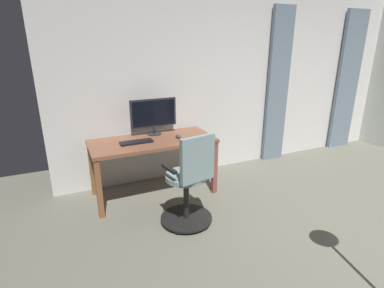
{
  "coord_description": "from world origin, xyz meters",
  "views": [
    {
      "loc": [
        2.6,
        0.9,
        1.87
      ],
      "look_at": [
        1.35,
        -1.87,
        0.82
      ],
      "focal_mm": 28.16,
      "sensor_mm": 36.0,
      "label": 1
    }
  ],
  "objects_px": {
    "office_chair": "(190,184)",
    "computer_mouse": "(178,136)",
    "desk": "(153,147)",
    "computer_keyboard": "(136,142)",
    "computer_monitor": "(154,114)"
  },
  "relations": [
    {
      "from": "desk",
      "to": "computer_mouse",
      "type": "height_order",
      "value": "computer_mouse"
    },
    {
      "from": "office_chair",
      "to": "desk",
      "type": "bearing_deg",
      "value": 88.72
    },
    {
      "from": "office_chair",
      "to": "computer_mouse",
      "type": "bearing_deg",
      "value": 66.04
    },
    {
      "from": "computer_keyboard",
      "to": "computer_monitor",
      "type": "bearing_deg",
      "value": -139.43
    },
    {
      "from": "desk",
      "to": "office_chair",
      "type": "xyz_separation_m",
      "value": [
        -0.13,
        0.82,
        -0.16
      ]
    },
    {
      "from": "computer_monitor",
      "to": "computer_mouse",
      "type": "height_order",
      "value": "computer_monitor"
    },
    {
      "from": "desk",
      "to": "computer_monitor",
      "type": "height_order",
      "value": "computer_monitor"
    },
    {
      "from": "office_chair",
      "to": "computer_mouse",
      "type": "xyz_separation_m",
      "value": [
        -0.18,
        -0.76,
        0.27
      ]
    },
    {
      "from": "desk",
      "to": "computer_mouse",
      "type": "xyz_separation_m",
      "value": [
        -0.31,
        0.06,
        0.11
      ]
    },
    {
      "from": "office_chair",
      "to": "computer_monitor",
      "type": "bearing_deg",
      "value": 81.7
    },
    {
      "from": "office_chair",
      "to": "computer_keyboard",
      "type": "distance_m",
      "value": 0.88
    },
    {
      "from": "desk",
      "to": "computer_monitor",
      "type": "distance_m",
      "value": 0.43
    },
    {
      "from": "office_chair",
      "to": "computer_mouse",
      "type": "relative_size",
      "value": 10.22
    },
    {
      "from": "computer_keyboard",
      "to": "computer_mouse",
      "type": "distance_m",
      "value": 0.52
    },
    {
      "from": "desk",
      "to": "computer_keyboard",
      "type": "relative_size",
      "value": 3.9
    }
  ]
}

